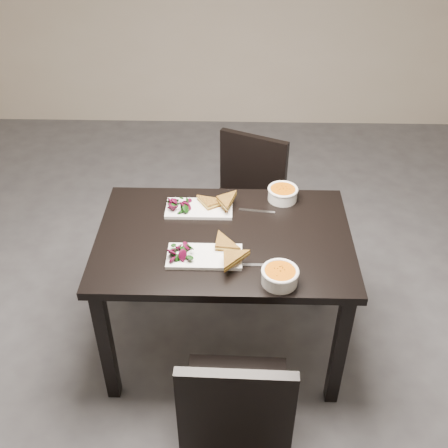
% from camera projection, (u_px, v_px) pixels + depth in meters
% --- Properties ---
extents(ground, '(5.00, 5.00, 0.00)m').
position_uv_depth(ground, '(228.00, 317.00, 3.15)').
color(ground, '#47474C').
rests_on(ground, ground).
extents(table, '(1.20, 0.80, 0.75)m').
position_uv_depth(table, '(224.00, 252.00, 2.61)').
color(table, black).
rests_on(table, ground).
extents(chair_near, '(0.43, 0.43, 0.85)m').
position_uv_depth(chair_near, '(236.00, 409.00, 2.11)').
color(chair_near, black).
rests_on(chair_near, ground).
extents(chair_far, '(0.55, 0.55, 0.85)m').
position_uv_depth(chair_far, '(245.00, 198.00, 3.26)').
color(chair_far, black).
rests_on(chair_far, ground).
extents(plate_near, '(0.33, 0.17, 0.02)m').
position_uv_depth(plate_near, '(205.00, 256.00, 2.42)').
color(plate_near, white).
rests_on(plate_near, table).
extents(sandwich_near, '(0.18, 0.14, 0.05)m').
position_uv_depth(sandwich_near, '(219.00, 248.00, 2.41)').
color(sandwich_near, olive).
rests_on(sandwich_near, plate_near).
extents(salad_near, '(0.10, 0.09, 0.05)m').
position_uv_depth(salad_near, '(182.00, 251.00, 2.40)').
color(salad_near, black).
rests_on(salad_near, plate_near).
extents(soup_bowl_near, '(0.16, 0.16, 0.07)m').
position_uv_depth(soup_bowl_near, '(280.00, 275.00, 2.27)').
color(soup_bowl_near, white).
rests_on(soup_bowl_near, table).
extents(cutlery_near, '(0.18, 0.02, 0.00)m').
position_uv_depth(cutlery_near, '(260.00, 265.00, 2.38)').
color(cutlery_near, silver).
rests_on(cutlery_near, table).
extents(plate_far, '(0.33, 0.17, 0.02)m').
position_uv_depth(plate_far, '(199.00, 209.00, 2.71)').
color(plate_far, white).
rests_on(plate_far, table).
extents(sandwich_far, '(0.21, 0.19, 0.05)m').
position_uv_depth(sandwich_far, '(212.00, 205.00, 2.67)').
color(sandwich_far, olive).
rests_on(sandwich_far, plate_far).
extents(salad_far, '(0.10, 0.09, 0.05)m').
position_uv_depth(salad_far, '(179.00, 203.00, 2.69)').
color(salad_far, black).
rests_on(salad_far, plate_far).
extents(soup_bowl_far, '(0.16, 0.16, 0.07)m').
position_uv_depth(soup_bowl_far, '(283.00, 193.00, 2.77)').
color(soup_bowl_far, white).
rests_on(soup_bowl_far, table).
extents(cutlery_far, '(0.18, 0.04, 0.00)m').
position_uv_depth(cutlery_far, '(257.00, 211.00, 2.70)').
color(cutlery_far, silver).
rests_on(cutlery_far, table).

